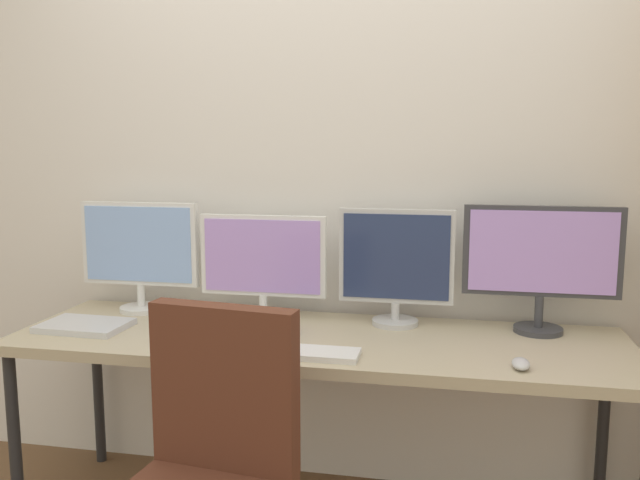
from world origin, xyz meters
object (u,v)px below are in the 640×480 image
at_px(monitor_center_left, 263,262).
at_px(monitor_far_left, 140,251).
at_px(computer_mouse, 521,364).
at_px(coffee_mug, 280,323).
at_px(monitor_far_right, 541,259).
at_px(desk, 317,349).
at_px(laptop_closed, 85,326).
at_px(monitor_center_right, 396,264).
at_px(keyboard_main, 303,353).

bearing_deg(monitor_center_left, monitor_far_left, 180.00).
xyz_separation_m(computer_mouse, coffee_mug, (-0.84, 0.21, 0.03)).
bearing_deg(monitor_far_right, coffee_mug, -166.62).
bearing_deg(computer_mouse, desk, 162.49).
bearing_deg(computer_mouse, monitor_far_right, 76.57).
bearing_deg(monitor_center_left, laptop_closed, -154.68).
bearing_deg(desk, laptop_closed, -174.69).
distance_m(monitor_center_left, coffee_mug, 0.32).
bearing_deg(monitor_far_right, monitor_center_right, -180.00).
xyz_separation_m(keyboard_main, laptop_closed, (-0.89, 0.15, 0.00)).
distance_m(monitor_far_left, monitor_center_right, 1.07).
relative_size(computer_mouse, laptop_closed, 0.30).
xyz_separation_m(desk, monitor_far_right, (0.80, 0.21, 0.33)).
bearing_deg(laptop_closed, monitor_far_right, 12.03).
bearing_deg(coffee_mug, monitor_far_left, 161.41).
height_order(monitor_center_right, laptop_closed, monitor_center_right).
bearing_deg(computer_mouse, monitor_center_left, 155.88).
xyz_separation_m(monitor_far_left, laptop_closed, (-0.09, -0.30, -0.25)).
height_order(monitor_far_left, laptop_closed, monitor_far_left).
bearing_deg(keyboard_main, monitor_center_left, 121.17).
relative_size(monitor_far_right, laptop_closed, 1.78).
relative_size(desk, monitor_center_left, 4.34).
xyz_separation_m(monitor_center_right, keyboard_main, (-0.27, -0.44, -0.23)).
bearing_deg(coffee_mug, laptop_closed, -174.58).
relative_size(monitor_center_left, coffee_mug, 4.88).
bearing_deg(coffee_mug, monitor_far_right, 13.38).
relative_size(monitor_far_left, keyboard_main, 1.36).
height_order(desk, computer_mouse, computer_mouse).
height_order(desk, monitor_center_right, monitor_center_right).
relative_size(keyboard_main, laptop_closed, 1.17).
height_order(keyboard_main, laptop_closed, laptop_closed).
bearing_deg(laptop_closed, desk, 7.46).
bearing_deg(computer_mouse, coffee_mug, 165.97).
bearing_deg(keyboard_main, desk, 90.00).
bearing_deg(monitor_far_left, monitor_center_left, -0.00).
distance_m(monitor_center_left, laptop_closed, 0.72).
bearing_deg(desk, monitor_far_left, 165.19).
relative_size(monitor_far_left, monitor_far_right, 0.89).
bearing_deg(monitor_far_right, monitor_far_left, -180.00).
bearing_deg(desk, computer_mouse, -17.51).
relative_size(desk, computer_mouse, 23.39).
relative_size(desk, keyboard_main, 6.01).
xyz_separation_m(desk, keyboard_main, (0.00, -0.23, 0.06)).
bearing_deg(monitor_center_right, monitor_far_left, 180.00).
bearing_deg(coffee_mug, computer_mouse, -14.03).
bearing_deg(monitor_far_left, laptop_closed, -106.71).
xyz_separation_m(keyboard_main, coffee_mug, (-0.14, 0.22, 0.04)).
distance_m(monitor_center_left, monitor_far_right, 1.07).
distance_m(monitor_center_left, keyboard_main, 0.56).
xyz_separation_m(monitor_center_left, laptop_closed, (-0.62, -0.30, -0.22)).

